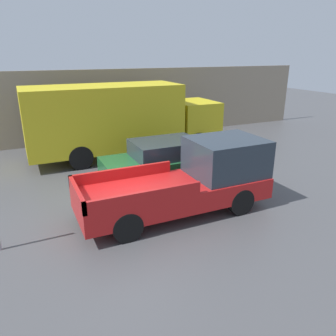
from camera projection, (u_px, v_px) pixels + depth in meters
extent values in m
plane|color=#4C4C4F|center=(124.00, 215.00, 9.30)|extent=(60.00, 60.00, 0.00)
cube|color=gray|center=(69.00, 108.00, 16.11)|extent=(28.00, 0.15, 3.56)
cube|color=red|center=(174.00, 192.00, 9.18)|extent=(5.40, 1.90, 0.59)
cube|color=#28333D|center=(226.00, 157.00, 9.57)|extent=(2.05, 1.79, 1.08)
cube|color=red|center=(122.00, 173.00, 9.32)|extent=(2.97, 0.10, 0.32)
cube|color=red|center=(145.00, 197.00, 7.78)|extent=(2.97, 0.10, 0.32)
cube|color=red|center=(77.00, 194.00, 7.98)|extent=(0.10, 1.90, 0.32)
cylinder|color=black|center=(209.00, 181.00, 10.65)|extent=(0.77, 0.26, 0.77)
cylinder|color=black|center=(241.00, 201.00, 9.22)|extent=(0.77, 0.26, 0.77)
cylinder|color=black|center=(109.00, 200.00, 9.32)|extent=(0.77, 0.26, 0.77)
cylinder|color=black|center=(127.00, 227.00, 7.89)|extent=(0.77, 0.26, 0.77)
cube|color=#1E592D|center=(162.00, 164.00, 11.66)|extent=(4.22, 1.91, 0.60)
cube|color=#28333D|center=(166.00, 148.00, 11.52)|extent=(2.32, 1.68, 0.57)
cylinder|color=black|center=(184.00, 159.00, 12.99)|extent=(0.66, 0.22, 0.66)
cylinder|color=black|center=(206.00, 173.00, 11.53)|extent=(0.66, 0.22, 0.66)
cylinder|color=black|center=(120.00, 169.00, 11.95)|extent=(0.66, 0.22, 0.66)
cylinder|color=black|center=(136.00, 185.00, 10.49)|extent=(0.66, 0.22, 0.66)
cube|color=gold|center=(193.00, 119.00, 15.65)|extent=(1.86, 2.30, 1.74)
cube|color=gold|center=(104.00, 117.00, 13.80)|extent=(6.41, 2.43, 2.63)
cylinder|color=black|center=(177.00, 133.00, 16.72)|extent=(0.94, 0.30, 0.94)
cylinder|color=black|center=(198.00, 143.00, 14.88)|extent=(0.94, 0.30, 0.94)
cylinder|color=black|center=(71.00, 144.00, 14.63)|extent=(0.94, 0.30, 0.94)
cylinder|color=black|center=(81.00, 157.00, 12.79)|extent=(0.94, 0.30, 0.94)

